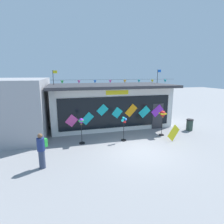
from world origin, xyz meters
name	(u,v)px	position (x,y,z in m)	size (l,w,h in m)	color
ground_plane	(140,150)	(0.00, 0.00, 0.00)	(80.00, 80.00, 0.00)	gray
kite_shop_building	(110,104)	(-0.33, 5.71, 1.75)	(9.75, 5.28, 4.65)	silver
wind_spinner_far_left	(81,125)	(-3.10, 1.90, 1.20)	(0.35, 0.35, 1.63)	black
wind_spinner_left	(124,124)	(-0.43, 1.65, 1.13)	(0.45, 0.34, 1.64)	black
wind_spinner_center_left	(163,116)	(2.51, 1.96, 1.43)	(0.41, 0.41, 1.78)	black
person_near_camera	(42,150)	(-5.15, -0.58, 0.89)	(0.47, 0.45, 1.68)	#333D56
trash_bin	(190,125)	(5.18, 2.40, 0.45)	(0.52, 0.52, 0.88)	#2D4238
display_kite_on_ground	(174,133)	(2.73, 0.86, 0.52)	(0.53, 0.03, 0.97)	yellow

